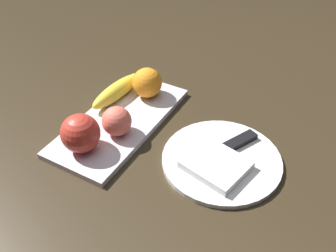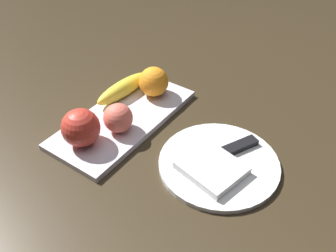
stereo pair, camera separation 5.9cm
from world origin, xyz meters
TOP-DOWN VIEW (x-y plane):
  - ground_plane at (0.00, 0.00)m, footprint 2.40×2.40m
  - fruit_tray at (0.04, -0.03)m, footprint 0.35×0.16m
  - apple at (0.15, -0.04)m, footprint 0.08×0.08m
  - banana at (-0.03, -0.08)m, footprint 0.17×0.05m
  - orange_near_apple at (-0.07, -0.02)m, footprint 0.07×0.07m
  - peach at (0.08, -0.01)m, footprint 0.06×0.06m
  - dinner_plate at (0.04, 0.22)m, footprint 0.24×0.24m
  - folded_napkin at (0.07, 0.22)m, footprint 0.12×0.13m
  - knife at (-0.00, 0.22)m, footprint 0.17×0.10m

SIDE VIEW (x-z plane):
  - ground_plane at x=0.00m, z-range 0.00..0.00m
  - dinner_plate at x=0.04m, z-range 0.00..0.01m
  - fruit_tray at x=0.04m, z-range 0.00..0.01m
  - knife at x=0.00m, z-range 0.01..0.02m
  - folded_napkin at x=0.07m, z-range 0.01..0.03m
  - banana at x=-0.03m, z-range 0.01..0.05m
  - peach at x=0.08m, z-range 0.01..0.08m
  - orange_near_apple at x=-0.07m, z-range 0.01..0.09m
  - apple at x=0.15m, z-range 0.01..0.09m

